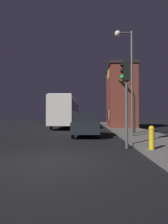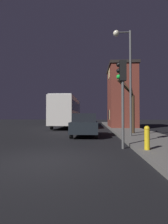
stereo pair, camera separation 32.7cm
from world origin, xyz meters
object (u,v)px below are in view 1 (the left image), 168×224
object	(u,v)px
traffic_light	(126,85)
car_mid_lane	(86,121)
bare_tree	(132,106)
bus	(66,110)
streetlamp	(128,67)
fire_hydrant	(152,137)
car_far_lane	(88,120)
car_near_lane	(86,125)

from	to	relation	value
traffic_light	car_mid_lane	bearing A→B (deg)	98.48
bare_tree	bus	xyz separation A→B (m)	(-6.05, 8.49, -0.04)
streetlamp	car_mid_lane	xyz separation A→B (m)	(-2.93, 10.66, -3.80)
traffic_light	bus	size ratio (longest dim) A/B	0.37
bare_tree	bus	world-z (taller)	bare_tree
traffic_light	car_mid_lane	distance (m)	14.39
traffic_light	bare_tree	xyz separation A→B (m)	(1.52, 5.25, -0.64)
bare_tree	fire_hydrant	world-z (taller)	bare_tree
bare_tree	bus	size ratio (longest dim) A/B	0.39
car_far_lane	fire_hydrant	bearing A→B (deg)	-83.67
traffic_light	car_far_lane	size ratio (longest dim) A/B	0.99
bare_tree	bus	bearing A→B (deg)	125.48
bare_tree	streetlamp	bearing A→B (deg)	-110.79
traffic_light	car_mid_lane	size ratio (longest dim) A/B	0.98
traffic_light	car_near_lane	xyz separation A→B (m)	(-1.88, 4.49, -1.99)
bus	fire_hydrant	bearing A→B (deg)	-70.34
car_far_lane	fire_hydrant	world-z (taller)	car_far_lane
bus	car_near_lane	distance (m)	9.71
car_near_lane	car_mid_lane	bearing A→B (deg)	91.29
bus	car_mid_lane	world-z (taller)	bus
bare_tree	car_near_lane	bearing A→B (deg)	-167.52
car_mid_lane	fire_hydrant	bearing A→B (deg)	-79.32
car_near_lane	bare_tree	bearing A→B (deg)	12.48
car_mid_lane	car_far_lane	xyz separation A→B (m)	(0.21, 8.70, 0.00)
car_mid_lane	bus	bearing A→B (deg)	-171.85
bus	car_far_lane	world-z (taller)	bus
streetlamp	car_far_lane	world-z (taller)	streetlamp
bus	bare_tree	bearing A→B (deg)	-54.52
traffic_light	bare_tree	world-z (taller)	bare_tree
car_mid_lane	fire_hydrant	distance (m)	15.40
fire_hydrant	traffic_light	bearing A→B (deg)	125.68
car_near_lane	traffic_light	bearing A→B (deg)	-67.25
streetlamp	car_near_lane	distance (m)	4.74
bare_tree	fire_hydrant	size ratio (longest dim) A/B	4.49
car_far_lane	streetlamp	bearing A→B (deg)	-81.99
bare_tree	fire_hydrant	bearing A→B (deg)	-96.96
fire_hydrant	car_far_lane	bearing A→B (deg)	96.33
bus	fire_hydrant	size ratio (longest dim) A/B	11.60
bare_tree	car_mid_lane	size ratio (longest dim) A/B	1.02
traffic_light	car_near_lane	bearing A→B (deg)	112.75
streetlamp	bus	xyz separation A→B (m)	(-5.36, 10.31, -2.42)
traffic_light	car_near_lane	size ratio (longest dim) A/B	1.01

